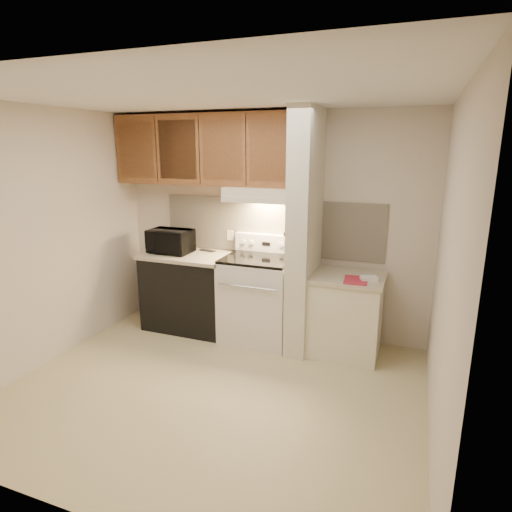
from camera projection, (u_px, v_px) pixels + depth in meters
The scene contains 50 objects.
floor at pixel (214, 389), 3.84m from camera, with size 3.60×3.60×0.00m, color #C6B889.
ceiling at pixel (206, 95), 3.22m from camera, with size 3.60×3.60×0.00m, color white.
wall_back at pixel (269, 225), 4.89m from camera, with size 3.60×0.02×2.50m, color beige.
wall_left at pixel (44, 239), 4.15m from camera, with size 0.02×3.00×2.50m, color beige.
wall_right at pixel (446, 278), 2.92m from camera, with size 0.02×3.00×2.50m, color beige.
backsplash at pixel (269, 226), 4.89m from camera, with size 2.60×0.02×0.63m, color beige.
range_body at pixel (259, 300), 4.78m from camera, with size 0.76×0.65×0.92m, color silver.
oven_window at pixel (248, 306), 4.48m from camera, with size 0.50×0.01×0.30m, color black.
oven_handle at pixel (247, 287), 4.39m from camera, with size 0.02×0.02×0.65m, color silver.
cooktop at pixel (259, 259), 4.66m from camera, with size 0.74×0.64×0.03m, color black.
range_backguard at pixel (267, 243), 4.89m from camera, with size 0.76×0.08×0.20m, color silver.
range_display at pixel (266, 244), 4.85m from camera, with size 0.10×0.01×0.04m, color black.
range_knob_left_outer at pixel (243, 242), 4.94m from camera, with size 0.05×0.05×0.02m, color silver.
range_knob_left_inner at pixel (251, 243), 4.91m from camera, with size 0.05×0.05×0.02m, color silver.
range_knob_right_inner at pixel (281, 245), 4.79m from camera, with size 0.05×0.05×0.02m, color silver.
range_knob_right_outer at pixel (290, 246), 4.75m from camera, with size 0.05×0.05×0.02m, color silver.
dishwasher_front at pixel (190, 292), 5.09m from camera, with size 1.00×0.63×0.87m, color black.
left_countertop at pixel (188, 255), 4.98m from camera, with size 1.04×0.67×0.04m, color #BDB194.
spoon_rest at pixel (207, 250), 5.11m from camera, with size 0.20×0.06×0.01m, color black.
teal_jar at pixel (160, 248), 5.05m from camera, with size 0.09×0.09×0.10m, color #2F6563.
outlet at pixel (230, 235), 5.07m from camera, with size 0.08×0.01×0.12m, color beige.
microwave at pixel (170, 241), 5.00m from camera, with size 0.49×0.33×0.27m, color black.
partition_pillar at pixel (305, 234), 4.40m from camera, with size 0.22×0.70×2.50m, color beige.
pillar_trim at pixel (294, 228), 4.43m from camera, with size 0.01×0.70×0.04m, color brown.
knife_strip at pixel (292, 227), 4.38m from camera, with size 0.02×0.42×0.04m, color black.
knife_blade_a at pixel (286, 239), 4.27m from camera, with size 0.01×0.04×0.16m, color silver.
knife_handle_a at pixel (287, 225), 4.24m from camera, with size 0.02×0.02×0.10m, color black.
knife_blade_b at pixel (289, 239), 4.35m from camera, with size 0.01×0.04×0.18m, color silver.
knife_handle_b at pixel (289, 224), 4.29m from camera, with size 0.02×0.02×0.10m, color black.
knife_blade_c at pixel (291, 238), 4.43m from camera, with size 0.01×0.04×0.20m, color silver.
knife_handle_c at pixel (291, 222), 4.37m from camera, with size 0.02×0.02×0.10m, color black.
knife_blade_d at pixel (293, 235), 4.48m from camera, with size 0.01×0.04×0.16m, color silver.
knife_handle_d at pixel (293, 221), 4.45m from camera, with size 0.02×0.02×0.10m, color black.
knife_blade_e at pixel (295, 235), 4.56m from camera, with size 0.01×0.04×0.18m, color silver.
knife_handle_e at pixel (295, 220), 4.51m from camera, with size 0.02×0.02×0.10m, color black.
oven_mitt at pixel (297, 239), 4.62m from camera, with size 0.03×0.10×0.23m, color slate.
right_cab_base at pixel (345, 316), 4.45m from camera, with size 0.70×0.60×0.81m, color beige.
right_countertop at pixel (348, 277), 4.35m from camera, with size 0.74×0.64×0.04m, color #BDB194.
red_folder at pixel (356, 280), 4.17m from camera, with size 0.22×0.30×0.01m, color #AC2436.
white_box at pixel (369, 278), 4.17m from camera, with size 0.16×0.11×0.04m, color white.
range_hood at pixel (263, 194), 4.60m from camera, with size 0.78×0.44×0.15m, color beige.
hood_lip at pixel (256, 200), 4.42m from camera, with size 0.78×0.04×0.06m, color beige.
upper_cabinets at pixel (206, 150), 4.76m from camera, with size 2.18×0.33×0.77m, color brown.
cab_door_a at pixel (136, 150), 4.90m from camera, with size 0.46×0.01×0.63m, color brown.
cab_gap_a at pixel (156, 150), 4.81m from camera, with size 0.01×0.01×0.73m, color black.
cab_door_b at pixel (177, 150), 4.71m from camera, with size 0.46×0.01×0.63m, color brown.
cab_gap_b at pixel (199, 150), 4.62m from camera, with size 0.01×0.01×0.73m, color black.
cab_door_c at pixel (222, 150), 4.53m from camera, with size 0.46×0.01×0.63m, color brown.
cab_gap_c at pixel (246, 150), 4.43m from camera, with size 0.01×0.01×0.73m, color black.
cab_door_d at pixel (271, 150), 4.34m from camera, with size 0.46×0.01×0.63m, color brown.
Camera 1 is at (1.57, -3.07, 2.12)m, focal length 30.00 mm.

